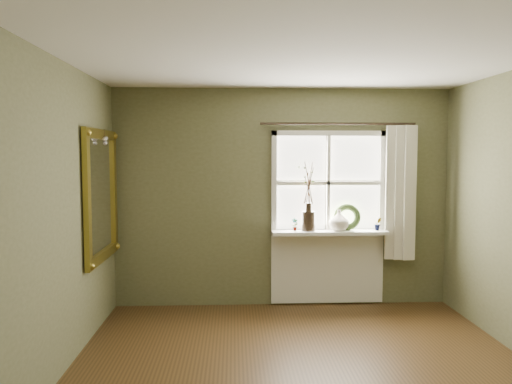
{
  "coord_description": "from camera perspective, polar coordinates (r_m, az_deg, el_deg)",
  "views": [
    {
      "loc": [
        -0.58,
        -3.68,
        1.82
      ],
      "look_at": [
        -0.35,
        1.55,
        1.42
      ],
      "focal_mm": 35.0,
      "sensor_mm": 36.0,
      "label": 1
    }
  ],
  "objects": [
    {
      "name": "curtain_rod",
      "position": [
        5.99,
        9.37,
        7.71
      ],
      "size": [
        1.84,
        0.03,
        0.03
      ],
      "primitive_type": "cylinder",
      "rotation": [
        0.0,
        1.57,
        0.0
      ],
      "color": "black",
      "rests_on": "wall_back"
    },
    {
      "name": "wall_front",
      "position": [
        1.59,
        19.79,
        -15.18
      ],
      "size": [
        4.0,
        0.1,
        2.6
      ],
      "primitive_type": "cube",
      "color": "#5E5F3F",
      "rests_on": "ground"
    },
    {
      "name": "wreath",
      "position": [
        6.05,
        10.37,
        -3.15
      ],
      "size": [
        0.34,
        0.2,
        0.33
      ],
      "primitive_type": "torus",
      "rotation": [
        1.36,
        0.0,
        -0.19
      ],
      "color": "#344B21",
      "rests_on": "window_sill"
    },
    {
      "name": "wall_left",
      "position": [
        4.0,
        -24.16,
        -3.56
      ],
      "size": [
        0.1,
        4.5,
        2.6
      ],
      "primitive_type": "cube",
      "color": "#5E5F3F",
      "rests_on": "ground"
    },
    {
      "name": "potted_plant_left",
      "position": [
        5.9,
        4.45,
        -3.71
      ],
      "size": [
        0.09,
        0.07,
        0.15
      ],
      "primitive_type": "imported",
      "rotation": [
        0.0,
        0.0,
        0.18
      ],
      "color": "#344B21",
      "rests_on": "window_sill"
    },
    {
      "name": "window_apron",
      "position": [
        6.17,
        8.14,
        -8.46
      ],
      "size": [
        1.36,
        0.04,
        0.88
      ],
      "primitive_type": "cube",
      "color": "white",
      "rests_on": "ground"
    },
    {
      "name": "window_sill",
      "position": [
        5.98,
        8.38,
        -4.57
      ],
      "size": [
        1.36,
        0.26,
        0.04
      ],
      "primitive_type": "cube",
      "color": "white",
      "rests_on": "wall_back"
    },
    {
      "name": "curtain",
      "position": [
        6.15,
        16.11,
        -0.09
      ],
      "size": [
        0.36,
        0.12,
        1.59
      ],
      "primitive_type": "cube",
      "color": "beige",
      "rests_on": "wall_back"
    },
    {
      "name": "ceiling",
      "position": [
        3.81,
        6.52,
        16.1
      ],
      "size": [
        4.5,
        4.5,
        0.0
      ],
      "primitive_type": "plane",
      "color": "silver",
      "rests_on": "ground"
    },
    {
      "name": "potted_plant_right",
      "position": [
        6.1,
        13.75,
        -3.56
      ],
      "size": [
        0.08,
        0.07,
        0.15
      ],
      "primitive_type": "imported",
      "rotation": [
        0.0,
        0.0,
        0.01
      ],
      "color": "#344B21",
      "rests_on": "window_sill"
    },
    {
      "name": "dark_jug",
      "position": [
        5.92,
        6.01,
        -3.32
      ],
      "size": [
        0.19,
        0.19,
        0.23
      ],
      "primitive_type": "cylinder",
      "rotation": [
        0.0,
        0.0,
        0.25
      ],
      "color": "black",
      "rests_on": "window_sill"
    },
    {
      "name": "window_frame",
      "position": [
        6.03,
        8.25,
        1.04
      ],
      "size": [
        1.36,
        0.06,
        1.24
      ],
      "color": "white",
      "rests_on": "wall_back"
    },
    {
      "name": "gilt_mirror",
      "position": [
        5.45,
        -17.26,
        -0.34
      ],
      "size": [
        0.1,
        1.15,
        1.37
      ],
      "color": "white",
      "rests_on": "wall_left"
    },
    {
      "name": "wall_back",
      "position": [
        6.03,
        2.96,
        -0.63
      ],
      "size": [
        4.0,
        0.1,
        2.6
      ],
      "primitive_type": "cube",
      "color": "#5E5F3F",
      "rests_on": "ground"
    },
    {
      "name": "cream_vase",
      "position": [
        5.98,
        9.47,
        -3.2
      ],
      "size": [
        0.25,
        0.25,
        0.25
      ],
      "primitive_type": "imported",
      "rotation": [
        0.0,
        0.0,
        0.06
      ],
      "color": "silver",
      "rests_on": "window_sill"
    }
  ]
}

